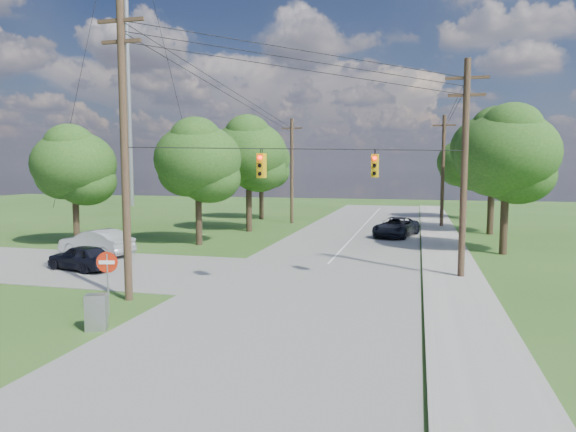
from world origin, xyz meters
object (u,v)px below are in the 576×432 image
(pole_north_e, at_px, (443,170))
(do_not_enter_sign, at_px, (107,269))
(pole_sw, at_px, (124,147))
(car_cross_silver, at_px, (96,243))
(pole_ne, at_px, (464,166))
(control_cabinet, at_px, (96,312))
(pole_north_w, at_px, (292,170))
(car_cross_dark, at_px, (81,257))
(car_main_north, at_px, (396,227))

(pole_north_e, xyz_separation_m, do_not_enter_sign, (-13.05, -31.70, -3.41))
(pole_sw, xyz_separation_m, car_cross_silver, (-7.50, 8.69, -5.39))
(pole_north_e, distance_m, car_cross_silver, 29.94)
(do_not_enter_sign, bearing_deg, pole_ne, 21.85)
(pole_ne, relative_size, control_cabinet, 8.65)
(do_not_enter_sign, bearing_deg, pole_north_w, 76.75)
(pole_sw, bearing_deg, car_cross_silver, 130.79)
(car_cross_dark, bearing_deg, pole_ne, 113.65)
(pole_north_e, xyz_separation_m, control_cabinet, (-12.40, -33.36, -4.52))
(car_main_north, bearing_deg, pole_ne, -60.29)
(car_cross_silver, bearing_deg, pole_north_e, 148.13)
(car_cross_silver, bearing_deg, control_cabinet, 47.87)
(pole_ne, bearing_deg, pole_north_e, 90.00)
(car_cross_dark, bearing_deg, control_cabinet, 53.69)
(pole_north_w, bearing_deg, control_cabinet, -87.43)
(pole_sw, height_order, car_main_north, pole_sw)
(pole_north_e, bearing_deg, pole_sw, -114.52)
(pole_sw, bearing_deg, pole_north_w, 90.77)
(pole_sw, height_order, pole_north_w, pole_sw)
(do_not_enter_sign, bearing_deg, control_cabinet, -83.57)
(pole_sw, distance_m, car_cross_dark, 9.23)
(car_cross_silver, relative_size, car_main_north, 0.91)
(pole_north_e, height_order, car_main_north, pole_north_e)
(pole_sw, relative_size, car_cross_dark, 3.03)
(pole_sw, relative_size, control_cabinet, 9.89)
(car_cross_silver, distance_m, car_main_north, 21.89)
(control_cabinet, bearing_deg, do_not_enter_sign, 87.90)
(control_cabinet, bearing_deg, pole_north_w, 69.25)
(car_cross_dark, distance_m, car_main_north, 23.25)
(pole_ne, bearing_deg, car_main_north, 104.36)
(pole_north_e, bearing_deg, pole_north_w, 180.00)
(pole_sw, distance_m, car_main_north, 24.79)
(pole_north_w, xyz_separation_m, do_not_enter_sign, (0.85, -31.70, -3.41))
(car_cross_dark, relative_size, car_main_north, 0.74)
(car_main_north, height_order, control_cabinet, car_main_north)
(car_cross_dark, height_order, car_cross_silver, car_cross_silver)
(car_cross_dark, distance_m, car_cross_silver, 4.34)
(pole_sw, xyz_separation_m, pole_north_e, (13.50, 29.60, -1.10))
(pole_sw, xyz_separation_m, do_not_enter_sign, (0.45, -2.10, -4.51))
(control_cabinet, bearing_deg, pole_north_e, 46.29)
(pole_ne, height_order, control_cabinet, pole_ne)
(pole_north_w, distance_m, car_cross_dark, 25.78)
(car_main_north, relative_size, do_not_enter_sign, 2.28)
(pole_north_w, bearing_deg, car_cross_dark, -101.98)
(pole_ne, bearing_deg, do_not_enter_sign, -143.36)
(car_main_north, bearing_deg, car_cross_dark, -116.31)
(pole_north_w, height_order, car_cross_silver, pole_north_w)
(pole_ne, xyz_separation_m, car_cross_silver, (-21.00, 1.09, -4.63))
(control_cabinet, xyz_separation_m, do_not_enter_sign, (-0.65, 1.66, 1.11))
(car_cross_silver, bearing_deg, do_not_enter_sign, 49.63)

